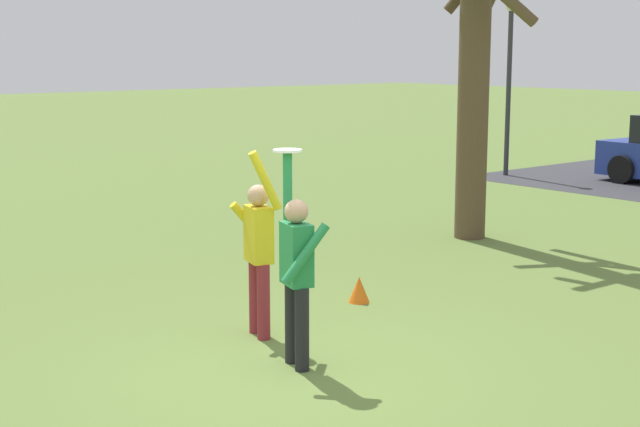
{
  "coord_description": "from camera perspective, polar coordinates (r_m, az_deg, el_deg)",
  "views": [
    {
      "loc": [
        6.85,
        -5.24,
        3.03
      ],
      "look_at": [
        -0.5,
        0.82,
        1.36
      ],
      "focal_mm": 52.16,
      "sensor_mm": 36.0,
      "label": 1
    }
  ],
  "objects": [
    {
      "name": "bare_tree_tall",
      "position": [
        15.26,
        9.45,
        10.42
      ],
      "size": [
        1.91,
        1.84,
        5.97
      ],
      "color": "brown",
      "rests_on": "ground_plane"
    },
    {
      "name": "person_defender",
      "position": [
        9.89,
        -3.78,
        -2.06
      ],
      "size": [
        0.62,
        0.54,
        2.04
      ],
      "rotation": [
        0.0,
        0.0,
        6.0
      ],
      "color": "maroon",
      "rests_on": "ground_plane"
    },
    {
      "name": "frisbee_disc",
      "position": [
        8.93,
        -2.01,
        3.88
      ],
      "size": [
        0.28,
        0.28,
        0.02
      ],
      "primitive_type": "cylinder",
      "color": "white",
      "rests_on": "person_catcher"
    },
    {
      "name": "lamppost_by_lot",
      "position": [
        23.37,
        11.54,
        8.62
      ],
      "size": [
        0.28,
        0.28,
        4.26
      ],
      "color": "#2D2D33",
      "rests_on": "ground_plane"
    },
    {
      "name": "field_cone_orange",
      "position": [
        11.4,
        2.41,
        -4.68
      ],
      "size": [
        0.26,
        0.26,
        0.32
      ],
      "primitive_type": "cone",
      "color": "orange",
      "rests_on": "ground_plane"
    },
    {
      "name": "ground_plane",
      "position": [
        9.14,
        -1.97,
        -9.45
      ],
      "size": [
        120.0,
        120.0,
        0.0
      ],
      "primitive_type": "plane",
      "color": "olive"
    },
    {
      "name": "person_catcher",
      "position": [
        8.91,
        -1.44,
        -3.37
      ],
      "size": [
        0.58,
        0.48,
        2.08
      ],
      "rotation": [
        0.0,
        0.0,
        2.86
      ],
      "color": "black",
      "rests_on": "ground_plane"
    }
  ]
}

